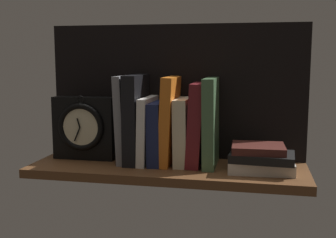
{
  "coord_description": "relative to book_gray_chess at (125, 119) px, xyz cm",
  "views": [
    {
      "loc": [
        24.73,
        -116.76,
        30.67
      ],
      "look_at": [
        -0.45,
        3.21,
        13.14
      ],
      "focal_mm": 45.46,
      "sensor_mm": 36.0,
      "label": 1
    }
  ],
  "objects": [
    {
      "name": "ground_plane",
      "position": [
        13.49,
        -3.21,
        -14.06
      ],
      "size": [
        79.13,
        25.36,
        2.5
      ],
      "primitive_type": "cube",
      "color": "brown"
    },
    {
      "name": "back_panel",
      "position": [
        13.49,
        8.87,
        7.66
      ],
      "size": [
        79.13,
        1.2,
        40.94
      ],
      "primitive_type": "cube",
      "color": "black",
      "rests_on": "ground_plane"
    },
    {
      "name": "book_gray_chess",
      "position": [
        0.0,
        0.0,
        0.0
      ],
      "size": [
        3.18,
        14.5,
        25.68
      ],
      "primitive_type": "cube",
      "rotation": [
        0.0,
        -0.04,
        0.0
      ],
      "color": "gray",
      "rests_on": "ground_plane"
    },
    {
      "name": "book_black_skeptic",
      "position": [
        3.39,
        0.0,
        0.13
      ],
      "size": [
        4.06,
        16.54,
        25.9
      ],
      "primitive_type": "cube",
      "rotation": [
        0.0,
        -0.0,
        0.0
      ],
      "color": "black",
      "rests_on": "ground_plane"
    },
    {
      "name": "book_white_catcher",
      "position": [
        6.86,
        0.0,
        -3.12
      ],
      "size": [
        2.88,
        16.49,
        19.43
      ],
      "primitive_type": "cube",
      "rotation": [
        0.0,
        0.02,
        0.0
      ],
      "color": "silver",
      "rests_on": "ground_plane"
    },
    {
      "name": "book_navy_bierce",
      "position": [
        10.17,
        0.0,
        -3.79
      ],
      "size": [
        3.83,
        15.55,
        18.08
      ],
      "primitive_type": "cube",
      "rotation": [
        0.0,
        -0.01,
        0.0
      ],
      "color": "#192147",
      "rests_on": "ground_plane"
    },
    {
      "name": "book_orange_pandolfini",
      "position": [
        13.82,
        0.0,
        -0.11
      ],
      "size": [
        4.25,
        15.4,
        25.51
      ],
      "primitive_type": "cube",
      "rotation": [
        0.0,
        0.05,
        0.0
      ],
      "color": "orange",
      "rests_on": "ground_plane"
    },
    {
      "name": "book_cream_twain",
      "position": [
        17.55,
        0.0,
        -3.18
      ],
      "size": [
        4.12,
        14.14,
        19.31
      ],
      "primitive_type": "cube",
      "rotation": [
        0.0,
        -0.02,
        0.0
      ],
      "color": "beige",
      "rests_on": "ground_plane"
    },
    {
      "name": "book_maroon_dawkins",
      "position": [
        21.66,
        0.0,
        -0.97
      ],
      "size": [
        5.01,
        14.43,
        23.83
      ],
      "primitive_type": "cube",
      "rotation": [
        0.0,
        0.05,
        0.0
      ],
      "color": "maroon",
      "rests_on": "ground_plane"
    },
    {
      "name": "book_green_romantic",
      "position": [
        25.53,
        0.0,
        -0.23
      ],
      "size": [
        3.69,
        16.27,
        25.21
      ],
      "primitive_type": "cube",
      "rotation": [
        0.0,
        -0.02,
        0.0
      ],
      "color": "#476B44",
      "rests_on": "ground_plane"
    },
    {
      "name": "framed_clock",
      "position": [
        -13.16,
        -0.24,
        -3.1
      ],
      "size": [
        19.09,
        6.13,
        19.73
      ],
      "color": "black",
      "rests_on": "ground_plane"
    },
    {
      "name": "book_stack_side",
      "position": [
        39.68,
        -4.61,
        -9.14
      ],
      "size": [
        18.09,
        13.29,
        7.42
      ],
      "color": "beige",
      "rests_on": "ground_plane"
    }
  ]
}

